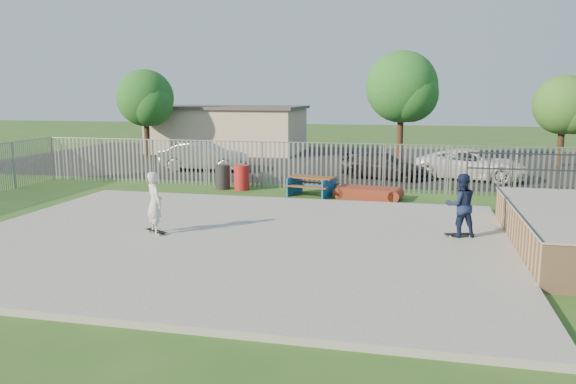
% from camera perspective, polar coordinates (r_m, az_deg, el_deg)
% --- Properties ---
extents(ground, '(120.00, 120.00, 0.00)m').
position_cam_1_polar(ground, '(15.76, -5.76, -5.01)').
color(ground, '#29581E').
rests_on(ground, ground).
extents(concrete_slab, '(15.00, 12.00, 0.15)m').
position_cam_1_polar(concrete_slab, '(15.74, -5.77, -4.75)').
color(concrete_slab, gray).
rests_on(concrete_slab, ground).
extents(fence, '(26.04, 16.02, 2.00)m').
position_cam_1_polar(fence, '(19.63, 1.26, 1.01)').
color(fence, gray).
rests_on(fence, ground).
extents(picnic_table, '(2.13, 1.89, 0.77)m').
position_cam_1_polar(picnic_table, '(22.57, 2.42, 0.62)').
color(picnic_table, brown).
rests_on(picnic_table, ground).
extents(funbox, '(2.31, 1.41, 0.43)m').
position_cam_1_polar(funbox, '(22.16, 8.17, -0.11)').
color(funbox, maroon).
rests_on(funbox, ground).
extents(trash_bin_red, '(0.64, 0.64, 1.06)m').
position_cam_1_polar(trash_bin_red, '(23.93, -4.72, 1.47)').
color(trash_bin_red, '#A8191A').
rests_on(trash_bin_red, ground).
extents(trash_bin_grey, '(0.63, 0.63, 1.05)m').
position_cam_1_polar(trash_bin_grey, '(24.25, -6.65, 1.53)').
color(trash_bin_grey, black).
rests_on(trash_bin_grey, ground).
extents(parking_lot, '(40.00, 18.00, 0.02)m').
position_cam_1_polar(parking_lot, '(34.00, 4.57, 3.12)').
color(parking_lot, black).
rests_on(parking_lot, ground).
extents(car_silver, '(4.66, 1.87, 1.51)m').
position_cam_1_polar(car_silver, '(29.98, -8.52, 3.58)').
color(car_silver, '#A3A2A7').
rests_on(car_silver, parking_lot).
extents(car_dark, '(4.49, 2.67, 1.22)m').
position_cam_1_polar(car_dark, '(27.39, 9.63, 2.65)').
color(car_dark, black).
rests_on(car_dark, parking_lot).
extents(car_white, '(5.56, 3.58, 1.42)m').
position_cam_1_polar(car_white, '(27.96, 18.17, 2.65)').
color(car_white, white).
rests_on(car_white, parking_lot).
extents(building, '(10.40, 6.40, 3.20)m').
position_cam_1_polar(building, '(39.65, -6.11, 6.39)').
color(building, beige).
rests_on(building, ground).
extents(tree_left, '(3.62, 3.62, 5.58)m').
position_cam_1_polar(tree_left, '(37.37, -14.29, 9.21)').
color(tree_left, '#382916').
rests_on(tree_left, ground).
extents(tree_mid, '(4.27, 4.27, 6.58)m').
position_cam_1_polar(tree_mid, '(34.66, 11.47, 10.41)').
color(tree_mid, '#47291C').
rests_on(tree_mid, ground).
extents(tree_right, '(3.30, 3.30, 5.09)m').
position_cam_1_polar(tree_right, '(35.08, 26.22, 7.93)').
color(tree_right, '#3B2817').
rests_on(tree_right, ground).
extents(skateboard_a, '(0.82, 0.44, 0.08)m').
position_cam_1_polar(skateboard_a, '(16.33, 16.98, -4.19)').
color(skateboard_a, black).
rests_on(skateboard_a, concrete_slab).
extents(skateboard_b, '(0.78, 0.60, 0.08)m').
position_cam_1_polar(skateboard_b, '(16.41, -13.26, -3.94)').
color(skateboard_b, black).
rests_on(skateboard_b, concrete_slab).
extents(skater_navy, '(1.02, 0.90, 1.76)m').
position_cam_1_polar(skater_navy, '(16.15, 17.13, -1.29)').
color(skater_navy, '#131D3E').
rests_on(skater_navy, concrete_slab).
extents(skater_white, '(0.76, 0.75, 1.76)m').
position_cam_1_polar(skater_white, '(16.24, -13.38, -1.06)').
color(skater_white, silver).
rests_on(skater_white, concrete_slab).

